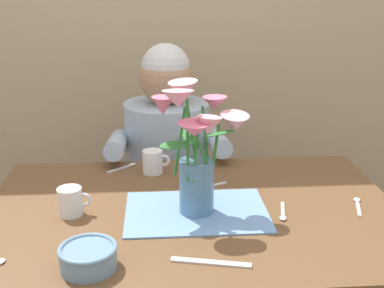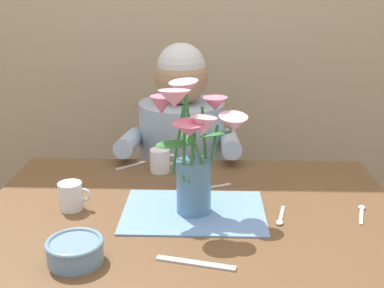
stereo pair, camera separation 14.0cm
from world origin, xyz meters
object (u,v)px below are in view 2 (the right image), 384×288
object	(u,v)px
ceramic_bowl	(75,250)
dinner_knife	(196,263)
tea_cup	(161,160)
flower_vase	(194,144)
seated_person	(182,181)
coffee_cup	(71,196)

from	to	relation	value
ceramic_bowl	dinner_knife	distance (m)	0.28
tea_cup	flower_vase	bearing A→B (deg)	-67.60
ceramic_bowl	seated_person	bearing A→B (deg)	77.43
dinner_knife	tea_cup	world-z (taller)	tea_cup
flower_vase	tea_cup	size ratio (longest dim) A/B	3.89
ceramic_bowl	coffee_cup	bearing A→B (deg)	106.55
flower_vase	dinner_knife	distance (m)	0.34
seated_person	flower_vase	bearing A→B (deg)	-79.87
seated_person	ceramic_bowl	world-z (taller)	seated_person
dinner_knife	coffee_cup	distance (m)	0.46
ceramic_bowl	coffee_cup	world-z (taller)	coffee_cup
flower_vase	ceramic_bowl	size ratio (longest dim) A/B	2.66
seated_person	ceramic_bowl	bearing A→B (deg)	-98.65
flower_vase	dinner_knife	bearing A→B (deg)	-87.66
seated_person	tea_cup	size ratio (longest dim) A/B	12.20
ceramic_bowl	coffee_cup	size ratio (longest dim) A/B	1.46
dinner_knife	tea_cup	xyz separation A→B (m)	(-0.13, 0.57, 0.04)
flower_vase	ceramic_bowl	distance (m)	0.42
coffee_cup	tea_cup	xyz separation A→B (m)	(0.23, 0.29, 0.00)
flower_vase	coffee_cup	distance (m)	0.39
coffee_cup	dinner_knife	bearing A→B (deg)	-37.34
flower_vase	coffee_cup	size ratio (longest dim) A/B	3.89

